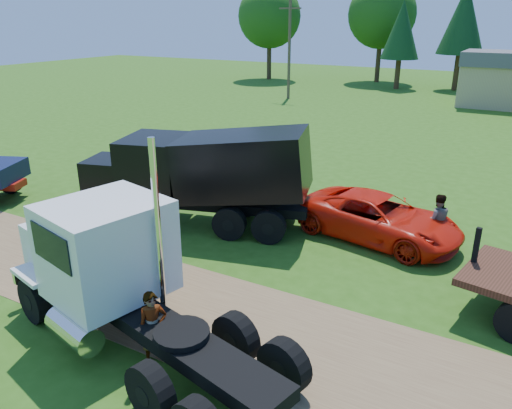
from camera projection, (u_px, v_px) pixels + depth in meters
The scene contains 9 objects.
ground at pixel (187, 309), 13.72m from camera, with size 140.00×140.00×0.00m, color #2A5412.
dirt_track at pixel (187, 308), 13.72m from camera, with size 120.00×4.20×0.01m, color brown.
white_semi_tractor at pixel (111, 270), 12.17m from camera, with size 8.67×4.52×5.12m.
black_dump_truck at pixel (202, 172), 18.60m from camera, with size 9.01×4.93×3.83m.
orange_pickup at pixel (378, 218), 17.76m from camera, with size 2.70×5.85×1.63m, color red.
spectator_a at pixel (153, 328), 11.37m from camera, with size 0.65×0.43×1.79m, color #999999.
spectator_b at pixel (437, 220), 17.25m from camera, with size 0.91×0.71×1.87m, color #999999.
tan_shed at pixel (499, 78), 43.58m from camera, with size 6.20×5.40×4.70m.
tree_row at pixel (504, 21), 50.61m from camera, with size 56.61×11.75×11.66m.
Camera 1 is at (7.46, -9.35, 7.55)m, focal length 35.00 mm.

